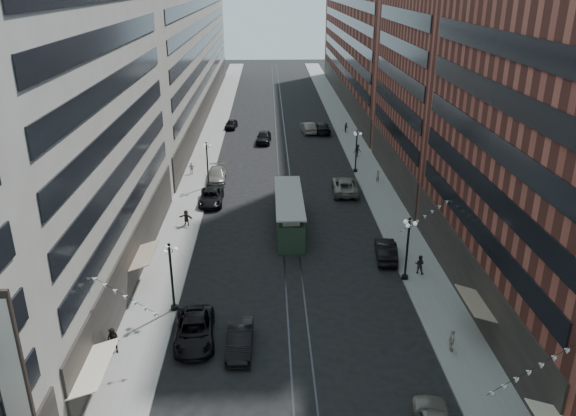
{
  "coord_description": "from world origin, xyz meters",
  "views": [
    {
      "loc": [
        -1.93,
        -8.49,
        23.21
      ],
      "look_at": [
        -0.35,
        35.98,
        5.0
      ],
      "focal_mm": 35.0,
      "sensor_mm": 36.0,
      "label": 1
    }
  ],
  "objects": [
    {
      "name": "ground",
      "position": [
        0.0,
        60.0,
        0.0
      ],
      "size": [
        220.0,
        220.0,
        0.0
      ],
      "primitive_type": "plane",
      "color": "black",
      "rests_on": "ground"
    },
    {
      "name": "sidewalk_west",
      "position": [
        -11.0,
        70.0,
        0.07
      ],
      "size": [
        4.0,
        180.0,
        0.15
      ],
      "primitive_type": "cube",
      "color": "gray",
      "rests_on": "ground"
    },
    {
      "name": "sidewalk_east",
      "position": [
        11.0,
        70.0,
        0.07
      ],
      "size": [
        4.0,
        180.0,
        0.15
      ],
      "primitive_type": "cube",
      "color": "gray",
      "rests_on": "ground"
    },
    {
      "name": "rail_west",
      "position": [
        -0.7,
        70.0,
        0.01
      ],
      "size": [
        0.12,
        180.0,
        0.02
      ],
      "primitive_type": "cube",
      "color": "#2D2D33",
      "rests_on": "ground"
    },
    {
      "name": "rail_east",
      "position": [
        0.7,
        70.0,
        0.01
      ],
      "size": [
        0.12,
        180.0,
        0.02
      ],
      "primitive_type": "cube",
      "color": "#2D2D33",
      "rests_on": "ground"
    },
    {
      "name": "building_west_mid",
      "position": [
        -17.0,
        33.0,
        14.0
      ],
      "size": [
        8.0,
        36.0,
        28.0
      ],
      "primitive_type": "cube",
      "color": "#A5A092",
      "rests_on": "ground"
    },
    {
      "name": "building_west_far",
      "position": [
        -17.0,
        96.0,
        13.0
      ],
      "size": [
        8.0,
        90.0,
        26.0
      ],
      "primitive_type": "cube",
      "color": "#A5A092",
      "rests_on": "ground"
    },
    {
      "name": "building_east_mid",
      "position": [
        17.0,
        28.0,
        12.0
      ],
      "size": [
        8.0,
        30.0,
        24.0
      ],
      "primitive_type": "cube",
      "color": "brown",
      "rests_on": "ground"
    },
    {
      "name": "building_east_tower",
      "position": [
        17.0,
        56.0,
        21.0
      ],
      "size": [
        8.0,
        26.0,
        42.0
      ],
      "primitive_type": "cube",
      "color": "brown",
      "rests_on": "ground"
    },
    {
      "name": "building_east_far",
      "position": [
        17.0,
        105.0,
        12.0
      ],
      "size": [
        8.0,
        72.0,
        24.0
      ],
      "primitive_type": "cube",
      "color": "brown",
      "rests_on": "ground"
    },
    {
      "name": "lamppost_sw_far",
      "position": [
        -9.2,
        28.0,
        3.1
      ],
      "size": [
        1.03,
        1.14,
        5.52
      ],
      "color": "black",
      "rests_on": "sidewalk_west"
    },
    {
      "name": "lamppost_sw_mid",
      "position": [
        -9.2,
        55.0,
        3.1
      ],
      "size": [
        1.03,
        1.14,
        5.52
      ],
      "color": "black",
      "rests_on": "sidewalk_west"
    },
    {
      "name": "lamppost_se_far",
      "position": [
        9.2,
        32.0,
        3.1
      ],
      "size": [
        1.03,
        1.14,
        5.52
      ],
      "color": "black",
      "rests_on": "sidewalk_east"
    },
    {
      "name": "lamppost_se_mid",
      "position": [
        9.2,
        60.0,
        3.1
      ],
      "size": [
        1.03,
        1.14,
        5.52
      ],
      "color": "black",
      "rests_on": "sidewalk_east"
    },
    {
      "name": "streetcar",
      "position": [
        0.0,
        42.99,
        1.56
      ],
      "size": [
        2.7,
        12.21,
        3.38
      ],
      "color": "#243929",
      "rests_on": "ground"
    },
    {
      "name": "car_2",
      "position": [
        -7.21,
        24.18,
        0.81
      ],
      "size": [
        3.17,
        6.04,
        1.62
      ],
      "primitive_type": "imported",
      "rotation": [
        0.0,
        0.0,
        0.08
      ],
      "color": "black",
      "rests_on": "ground"
    },
    {
      "name": "car_5",
      "position": [
        -4.04,
        23.04,
        0.78
      ],
      "size": [
        1.76,
        4.8,
        1.57
      ],
      "primitive_type": "imported",
      "rotation": [
        0.0,
        0.0,
        -0.02
      ],
      "color": "black",
      "rests_on": "ground"
    },
    {
      "name": "pedestrian_2",
      "position": [
        -12.37,
        22.84,
        1.07
      ],
      "size": [
        0.99,
        0.7,
        1.85
      ],
      "primitive_type": "imported",
      "rotation": [
        0.0,
        0.0,
        -0.25
      ],
      "color": "black",
      "rests_on": "sidewalk_west"
    },
    {
      "name": "pedestrian_4",
      "position": [
        10.07,
        22.27,
        0.95
      ],
      "size": [
        0.55,
        0.99,
        1.6
      ],
      "primitive_type": "imported",
      "rotation": [
        0.0,
        0.0,
        1.43
      ],
      "color": "beige",
      "rests_on": "sidewalk_east"
    },
    {
      "name": "car_7",
      "position": [
        -8.4,
        49.8,
        0.76
      ],
      "size": [
        2.59,
        5.5,
        1.52
      ],
      "primitive_type": "imported",
      "rotation": [
        0.0,
        0.0,
        0.01
      ],
      "color": "black",
      "rests_on": "ground"
    },
    {
      "name": "car_8",
      "position": [
        -8.4,
        57.29,
        0.79
      ],
      "size": [
        2.42,
        5.51,
        1.58
      ],
      "primitive_type": "imported",
      "rotation": [
        0.0,
        0.0,
        0.04
      ],
      "color": "slate",
      "rests_on": "ground"
    },
    {
      "name": "car_9",
      "position": [
        -8.17,
        83.7,
        0.74
      ],
      "size": [
        2.26,
        4.51,
        1.47
      ],
      "primitive_type": "imported",
      "rotation": [
        0.0,
        0.0,
        -0.12
      ],
      "color": "black",
      "rests_on": "ground"
    },
    {
      "name": "car_10",
      "position": [
        8.38,
        35.94,
        0.81
      ],
      "size": [
        2.24,
        5.09,
        1.63
      ],
      "primitive_type": "imported",
      "rotation": [
        0.0,
        0.0,
        3.03
      ],
      "color": "black",
      "rests_on": "ground"
    },
    {
      "name": "car_11",
      "position": [
        6.9,
        52.75,
        0.87
      ],
      "size": [
        3.23,
        6.41,
        1.74
      ],
      "primitive_type": "imported",
      "rotation": [
        0.0,
        0.0,
        3.09
      ],
      "color": "slate",
      "rests_on": "ground"
    },
    {
      "name": "car_12",
      "position": [
        6.8,
        80.36,
        0.85
      ],
      "size": [
        2.43,
        5.85,
        1.69
      ],
      "primitive_type": "imported",
      "rotation": [
        0.0,
        0.0,
        3.15
      ],
      "color": "black",
      "rests_on": "ground"
    },
    {
      "name": "car_13",
      "position": [
        -2.69,
        74.66,
        0.89
      ],
      "size": [
        2.52,
        5.38,
        1.78
      ],
      "primitive_type": "imported",
      "rotation": [
        0.0,
        0.0,
        -0.08
      ],
      "color": "black",
      "rests_on": "ground"
    },
    {
      "name": "car_14",
      "position": [
        4.5,
        80.42,
        0.86
      ],
      "size": [
        2.47,
        5.41,
        1.72
      ],
      "primitive_type": "imported",
      "rotation": [
        0.0,
        0.0,
        3.27
      ],
      "color": "slate",
      "rests_on": "ground"
    },
    {
      "name": "pedestrian_5",
      "position": [
        -10.34,
        43.64,
        0.96
      ],
      "size": [
        1.56,
        0.85,
        1.61
      ],
      "primitive_type": "imported",
      "rotation": [
        0.0,
        0.0,
        -0.3
      ],
      "color": "black",
      "rests_on": "sidewalk_west"
    },
    {
      "name": "pedestrian_6",
      "position": [
        -11.78,
        59.8,
        0.9
      ],
      "size": [
        0.95,
        0.61,
        1.49
      ],
      "primitive_type": "imported",
      "rotation": [
        0.0,
        0.0,
        3.4
      ],
      "color": "beige",
      "rests_on": "sidewalk_west"
    },
    {
      "name": "pedestrian_7",
      "position": [
        10.62,
        32.92,
        0.98
      ],
      "size": [
        0.92,
        0.75,
        1.65
      ],
      "primitive_type": "imported",
      "rotation": [
        0.0,
        0.0,
        2.68
      ],
      "color": "black",
      "rests_on": "sidewalk_east"
    },
    {
      "name": "pedestrian_8",
      "position": [
        11.29,
        55.87,
        0.99
      ],
      "size": [
        0.73,
        0.68,
        1.67
      ],
      "primitive_type": "imported",
      "rotation": [
        0.0,
        0.0,
        3.77
      ],
      "color": "#B0A792",
      "rests_on": "sidewalk_east"
    },
    {
      "name": "pedestrian_9",
      "position": [
        10.41,
        66.43,
        1.04
      ],
      "size": [
        1.23,
        0.78,
        1.77
      ],
      "primitive_type": "imported",
      "rotation": [
        0.0,
        0.0,
        0.29
      ],
      "color": "black",
      "rests_on": "sidewalk_east"
    },
    {
      "name": "pedestrian_extra_0",
      "position": [
        10.66,
        80.13,
        0.92
      ],
      "size": [
        0.51,
        0.8,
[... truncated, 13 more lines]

